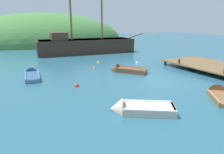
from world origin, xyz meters
name	(u,v)px	position (x,y,z in m)	size (l,w,h in m)	color
ground_plane	(158,81)	(0.00, 0.00, 0.00)	(120.00, 120.00, 0.00)	#285B70
dock	(216,66)	(7.06, 0.00, 0.45)	(5.23, 9.55, 1.59)	brown
shore_hill	(47,43)	(-2.13, 35.45, 0.00)	(36.02, 22.39, 13.21)	#477F3D
sailing_ship	(85,48)	(0.17, 16.85, 0.78)	(16.98, 5.49, 11.16)	#38281E
rowboat_center	(137,110)	(-4.73, -3.95, 0.12)	(3.47, 2.84, 1.22)	beige
rowboat_outer_right	(220,96)	(1.02, -4.61, 0.08)	(2.72, 3.06, 1.18)	brown
rowboat_near_dock	(126,70)	(-0.75, 3.67, 0.14)	(3.02, 3.44, 1.14)	brown
rowboat_outer_left	(32,76)	(-8.72, 5.91, 0.10)	(1.33, 3.77, 1.02)	#335175
buoy_red	(77,86)	(-6.16, 1.64, 0.00)	(0.38, 0.38, 0.38)	red
buoy_orange	(94,68)	(-2.72, 6.51, 0.00)	(0.32, 0.32, 0.32)	orange
buoy_white	(137,63)	(2.68, 6.76, 0.00)	(0.34, 0.34, 0.34)	white
buoy_yellow	(98,63)	(-1.22, 8.91, 0.00)	(0.33, 0.33, 0.33)	yellow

